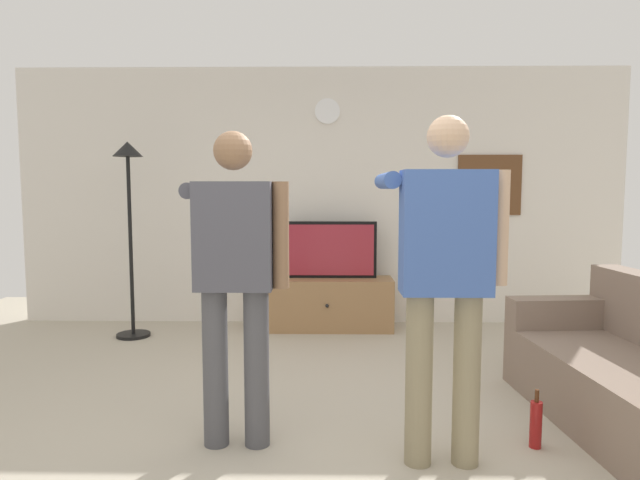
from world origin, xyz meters
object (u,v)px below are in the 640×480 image
floor_lamp (129,198)px  wall_clock (327,111)px  framed_picture (489,185)px  person_standing_nearer_lamp (235,270)px  beverage_bottle (536,424)px  tv_stand (327,304)px  television (327,250)px  person_standing_nearer_couch (445,268)px

floor_lamp → wall_clock: bearing=17.8°
framed_picture → person_standing_nearer_lamp: bearing=-127.8°
wall_clock → beverage_bottle: size_ratio=0.79×
framed_picture → beverage_bottle: 3.21m
beverage_bottle → tv_stand: bearing=114.4°
tv_stand → floor_lamp: bearing=-170.5°
wall_clock → television: bearing=-90.0°
person_standing_nearer_couch → floor_lamp: bearing=135.7°
tv_stand → person_standing_nearer_couch: 2.92m
tv_stand → person_standing_nearer_couch: person_standing_nearer_couch is taller
framed_picture → person_standing_nearer_lamp: size_ratio=0.38×
person_standing_nearer_lamp → beverage_bottle: 1.88m
person_standing_nearer_couch → beverage_bottle: 1.07m
person_standing_nearer_lamp → framed_picture: bearing=52.2°
framed_picture → beverage_bottle: bearing=-100.6°
person_standing_nearer_couch → wall_clock: bearing=101.3°
television → person_standing_nearer_couch: person_standing_nearer_couch is taller
wall_clock → floor_lamp: (-1.89, -0.61, -0.90)m
person_standing_nearer_lamp → beverage_bottle: (1.67, -0.02, -0.86)m
tv_stand → person_standing_nearer_lamp: (-0.50, -2.55, 0.73)m
television → person_standing_nearer_lamp: bearing=-100.9°
wall_clock → person_standing_nearer_lamp: size_ratio=0.15×
floor_lamp → person_standing_nearer_couch: size_ratio=1.04×
beverage_bottle → floor_lamp: bearing=143.5°
person_standing_nearer_lamp → person_standing_nearer_couch: (1.11, -0.20, 0.04)m
tv_stand → beverage_bottle: tv_stand is taller
floor_lamp → person_standing_nearer_lamp: (1.39, -2.24, -0.35)m
person_standing_nearer_couch → television: bearing=102.2°
wall_clock → floor_lamp: wall_clock is taller
floor_lamp → person_standing_nearer_lamp: 2.66m
person_standing_nearer_couch → beverage_bottle: person_standing_nearer_couch is taller
television → floor_lamp: bearing=-169.2°
framed_picture → tv_stand: bearing=-170.2°
floor_lamp → person_standing_nearer_couch: bearing=-44.3°
person_standing_nearer_lamp → beverage_bottle: person_standing_nearer_lamp is taller
framed_picture → person_standing_nearer_lamp: 3.64m
wall_clock → framed_picture: 1.87m
beverage_bottle → television: bearing=114.0°
beverage_bottle → wall_clock: bearing=112.2°
tv_stand → wall_clock: size_ratio=5.10×
floor_lamp → person_standing_nearer_couch: floor_lamp is taller
television → floor_lamp: 2.00m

